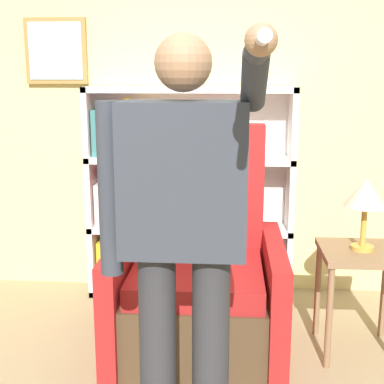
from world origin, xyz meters
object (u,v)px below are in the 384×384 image
(person_standing, at_px, (183,229))
(side_table, at_px, (361,268))
(armchair, at_px, (198,285))
(table_lamp, at_px, (366,195))
(bookcase, at_px, (172,196))

(person_standing, bearing_deg, side_table, 46.48)
(person_standing, relative_size, side_table, 2.79)
(armchair, bearing_deg, table_lamp, 0.37)
(side_table, distance_m, table_lamp, 0.42)
(armchair, distance_m, side_table, 0.93)
(bookcase, distance_m, table_lamp, 1.42)
(person_standing, height_order, table_lamp, person_standing)
(armchair, bearing_deg, person_standing, -90.11)
(side_table, bearing_deg, table_lamp, 45.00)
(armchair, distance_m, table_lamp, 1.07)
(bookcase, xyz_separation_m, armchair, (0.24, -0.79, -0.35))
(bookcase, height_order, person_standing, person_standing)
(person_standing, relative_size, table_lamp, 4.21)
(person_standing, bearing_deg, bookcase, 97.77)
(person_standing, height_order, side_table, person_standing)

